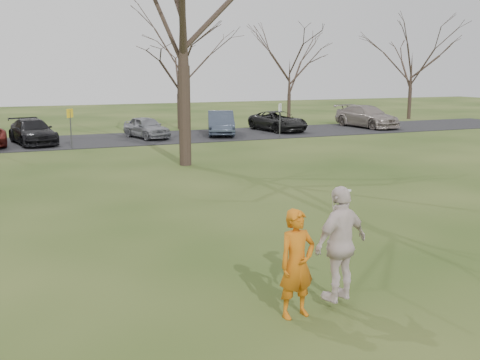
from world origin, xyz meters
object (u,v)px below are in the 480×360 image
car_3 (33,132)px  car_5 (221,123)px  car_4 (146,127)px  car_6 (278,121)px  car_7 (367,116)px  player_defender (297,264)px  catching_play (341,244)px

car_3 → car_5: (11.06, 0.14, 0.07)m
car_4 → car_6: bearing=-11.4°
car_4 → car_5: car_5 is taller
car_5 → car_7: car_7 is taller
player_defender → car_4: size_ratio=0.49×
car_6 → player_defender: bearing=-123.8°
catching_play → player_defender: bearing=-177.6°
car_4 → car_5: 4.68m
catching_play → car_5: bearing=74.0°
car_5 → car_7: size_ratio=0.85×
car_6 → car_4: bearing=175.3°
car_4 → player_defender: bearing=-112.5°
car_5 → catching_play: size_ratio=2.25×
player_defender → car_4: player_defender is taller
car_4 → catching_play: bearing=-110.6°
car_7 → car_6: bearing=171.0°
car_3 → car_6: bearing=-7.9°
car_5 → car_3: bearing=-160.9°
car_4 → car_7: (15.87, 0.33, 0.13)m
car_3 → car_6: 15.40m
car_7 → catching_play: 31.33m
player_defender → car_6: size_ratio=0.39×
player_defender → catching_play: (0.85, 0.04, 0.23)m
player_defender → car_5: bearing=66.1°
car_4 → car_5: size_ratio=0.83×
player_defender → catching_play: catching_play is taller
car_3 → car_7: size_ratio=0.88×
car_4 → car_6: size_ratio=0.80×
player_defender → car_3: 25.02m
catching_play → car_4: bearing=84.4°
car_5 → car_6: bearing=27.4°
car_5 → car_6: car_5 is taller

